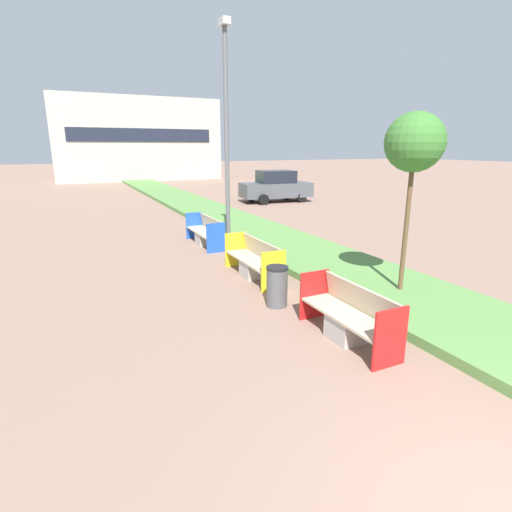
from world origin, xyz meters
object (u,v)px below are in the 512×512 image
bench_red_frame (349,319)px  bench_blue_frame (206,234)px  parked_car_distant (276,187)px  litter_bin (277,286)px  sapling_tree_near (415,144)px  street_lamp_post (226,128)px  bench_yellow_frame (254,263)px

bench_red_frame → bench_blue_frame: 7.63m
bench_blue_frame → parked_car_distant: 11.43m
litter_bin → bench_blue_frame: bearing=86.1°
bench_red_frame → litter_bin: bearing=102.2°
bench_red_frame → sapling_tree_near: size_ratio=0.53×
litter_bin → sapling_tree_near: sapling_tree_near is taller
street_lamp_post → sapling_tree_near: street_lamp_post is taller
litter_bin → parked_car_distant: parked_car_distant is taller
litter_bin → sapling_tree_near: (2.70, -0.71, 2.83)m
bench_blue_frame → sapling_tree_near: bearing=-70.5°
bench_blue_frame → parked_car_distant: size_ratio=0.53×
street_lamp_post → bench_red_frame: bearing=-94.9°
bench_blue_frame → litter_bin: size_ratio=2.72×
bench_blue_frame → litter_bin: (-0.40, -5.79, 0.05)m
bench_yellow_frame → litter_bin: bearing=-101.6°
bench_yellow_frame → parked_car_distant: 14.57m
bench_yellow_frame → bench_blue_frame: same height
bench_yellow_frame → street_lamp_post: (0.61, 3.30, 3.41)m
bench_red_frame → bench_blue_frame: size_ratio=0.89×
bench_blue_frame → litter_bin: bench_blue_frame is taller
bench_red_frame → litter_bin: size_ratio=2.41×
litter_bin → sapling_tree_near: 3.98m
street_lamp_post → parked_car_distant: street_lamp_post is taller
litter_bin → parked_car_distant: bearing=61.9°
bench_red_frame → parked_car_distant: parked_car_distant is taller
sapling_tree_near → parked_car_distant: (5.06, 15.22, -2.35)m
bench_yellow_frame → parked_car_distant: (7.36, 12.56, 0.54)m
sapling_tree_near → parked_car_distant: 16.21m
litter_bin → street_lamp_post: (1.01, 5.25, 3.36)m
bench_blue_frame → street_lamp_post: size_ratio=0.34×
parked_car_distant → bench_red_frame: bearing=-108.2°
bench_red_frame → litter_bin: (-0.40, 1.84, 0.06)m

